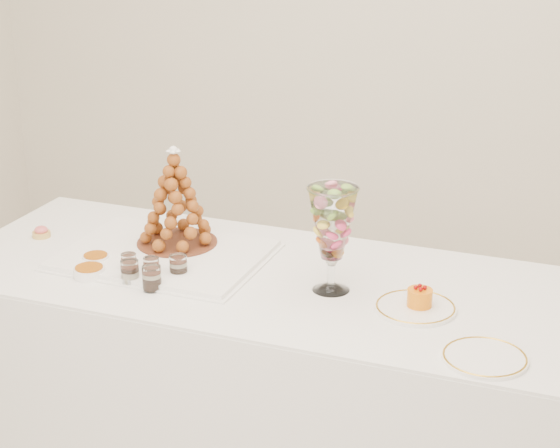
% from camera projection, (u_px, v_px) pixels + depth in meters
% --- Properties ---
extents(buffet_table, '(2.12, 0.88, 0.80)m').
position_uv_depth(buffet_table, '(266.00, 385.00, 3.12)').
color(buffet_table, white).
rests_on(buffet_table, ground).
extents(lace_tray, '(0.66, 0.50, 0.02)m').
position_uv_depth(lace_tray, '(164.00, 255.00, 3.11)').
color(lace_tray, white).
rests_on(lace_tray, buffet_table).
extents(macaron_vase, '(0.15, 0.15, 0.33)m').
position_uv_depth(macaron_vase, '(332.00, 224.00, 2.80)').
color(macaron_vase, white).
rests_on(macaron_vase, buffet_table).
extents(cake_plate, '(0.24, 0.24, 0.01)m').
position_uv_depth(cake_plate, '(415.00, 308.00, 2.74)').
color(cake_plate, white).
rests_on(cake_plate, buffet_table).
extents(spare_plate, '(0.23, 0.23, 0.01)m').
position_uv_depth(spare_plate, '(485.00, 358.00, 2.46)').
color(spare_plate, white).
rests_on(spare_plate, buffet_table).
extents(pink_tart, '(0.06, 0.06, 0.04)m').
position_uv_depth(pink_tart, '(41.00, 232.00, 3.28)').
color(pink_tart, tan).
rests_on(pink_tart, buffet_table).
extents(verrine_a, '(0.05, 0.05, 0.07)m').
position_uv_depth(verrine_a, '(129.00, 264.00, 2.98)').
color(verrine_a, white).
rests_on(verrine_a, buffet_table).
extents(verrine_b, '(0.06, 0.06, 0.07)m').
position_uv_depth(verrine_b, '(151.00, 268.00, 2.95)').
color(verrine_b, white).
rests_on(verrine_b, buffet_table).
extents(verrine_c, '(0.07, 0.07, 0.08)m').
position_uv_depth(verrine_c, '(178.00, 267.00, 2.95)').
color(verrine_c, white).
rests_on(verrine_c, buffet_table).
extents(verrine_d, '(0.07, 0.07, 0.08)m').
position_uv_depth(verrine_d, '(130.00, 272.00, 2.91)').
color(verrine_d, white).
rests_on(verrine_d, buffet_table).
extents(verrine_e, '(0.07, 0.07, 0.08)m').
position_uv_depth(verrine_e, '(152.00, 278.00, 2.86)').
color(verrine_e, white).
rests_on(verrine_e, buffet_table).
extents(ramekin_back, '(0.09, 0.09, 0.03)m').
position_uv_depth(ramekin_back, '(96.00, 259.00, 3.06)').
color(ramekin_back, white).
rests_on(ramekin_back, buffet_table).
extents(ramekin_front, '(0.10, 0.10, 0.03)m').
position_uv_depth(ramekin_front, '(89.00, 272.00, 2.96)').
color(ramekin_front, white).
rests_on(ramekin_front, buffet_table).
extents(croquembouche, '(0.28, 0.28, 0.34)m').
position_uv_depth(croquembouche, '(175.00, 197.00, 3.12)').
color(croquembouche, '#612D19').
rests_on(croquembouche, lace_tray).
extents(mousse_cake, '(0.07, 0.07, 0.07)m').
position_uv_depth(mousse_cake, '(420.00, 297.00, 2.74)').
color(mousse_cake, orange).
rests_on(mousse_cake, cake_plate).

